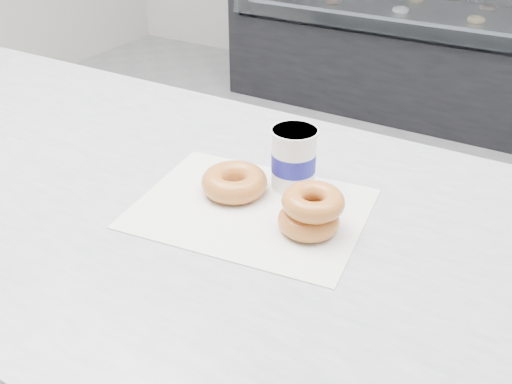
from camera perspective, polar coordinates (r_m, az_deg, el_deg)
ground at (r=1.96m, az=-0.76°, el=-13.13°), size 5.00×5.00×0.00m
counter at (r=1.32m, az=-15.01°, el=-14.40°), size 3.06×0.76×0.90m
display_case at (r=3.51m, az=18.15°, el=15.29°), size 2.40×0.74×1.25m
wax_paper at (r=0.87m, az=-0.51°, el=-1.63°), size 0.37×0.30×0.00m
donut_single at (r=0.90m, az=-2.19°, el=1.01°), size 0.14×0.14×0.04m
donut_stack at (r=0.80m, az=5.51°, el=-1.91°), size 0.12×0.12×0.06m
coffee_cup at (r=0.90m, az=3.79°, el=3.38°), size 0.08×0.08×0.10m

